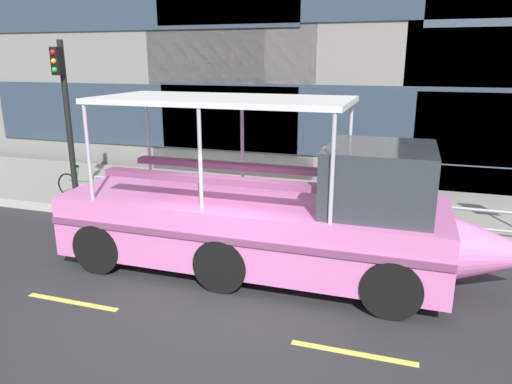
% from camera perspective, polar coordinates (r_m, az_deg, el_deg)
% --- Properties ---
extents(ground_plane, '(120.00, 120.00, 0.00)m').
position_cam_1_polar(ground_plane, '(8.60, -4.09, -12.48)').
color(ground_plane, '#2B2B2D').
extents(sidewalk, '(32.00, 4.80, 0.18)m').
position_cam_1_polar(sidewalk, '(13.53, 4.77, -1.38)').
color(sidewalk, gray).
rests_on(sidewalk, ground_plane).
extents(curb_edge, '(32.00, 0.18, 0.18)m').
position_cam_1_polar(curb_edge, '(11.25, 1.84, -4.94)').
color(curb_edge, '#B2ADA3').
rests_on(curb_edge, ground_plane).
extents(lane_centreline, '(25.80, 0.12, 0.01)m').
position_cam_1_polar(lane_centreline, '(7.83, -6.82, -15.59)').
color(lane_centreline, '#DBD64C').
rests_on(lane_centreline, ground_plane).
extents(curb_guardrail, '(11.09, 0.09, 0.85)m').
position_cam_1_polar(curb_guardrail, '(11.23, 4.61, -1.40)').
color(curb_guardrail, '#9EA0A8').
rests_on(curb_guardrail, sidewalk).
extents(traffic_light_pole, '(0.24, 0.46, 4.36)m').
position_cam_1_polar(traffic_light_pole, '(14.10, -21.95, 9.55)').
color(traffic_light_pole, black).
rests_on(traffic_light_pole, sidewalk).
extents(leaned_bicycle, '(1.74, 0.46, 0.96)m').
position_cam_1_polar(leaned_bicycle, '(14.43, -20.03, 0.72)').
color(leaned_bicycle, black).
rests_on(leaned_bicycle, sidewalk).
extents(duck_tour_boat, '(9.19, 2.54, 3.37)m').
position_cam_1_polar(duck_tour_boat, '(9.16, 2.63, -3.08)').
color(duck_tour_boat, pink).
rests_on(duck_tour_boat, ground_plane).
extents(pedestrian_near_bow, '(0.24, 0.46, 1.63)m').
position_cam_1_polar(pedestrian_near_bow, '(11.67, 18.80, 0.50)').
color(pedestrian_near_bow, black).
rests_on(pedestrian_near_bow, sidewalk).
extents(pedestrian_mid_left, '(0.34, 0.43, 1.76)m').
position_cam_1_polar(pedestrian_mid_left, '(12.26, 8.33, 2.28)').
color(pedestrian_mid_left, '#47423D').
rests_on(pedestrian_mid_left, sidewalk).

